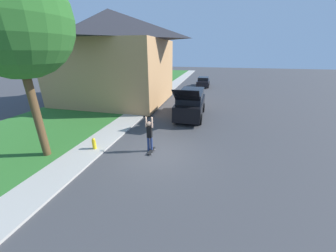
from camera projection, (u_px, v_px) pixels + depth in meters
ground_plane at (155, 153)px, 10.01m from camera, size 120.00×120.00×0.00m
lawn at (92, 110)px, 17.17m from camera, size 10.00×80.00×0.08m
sidewalk at (136, 113)px, 16.20m from camera, size 1.80×80.00×0.10m
house at (112, 57)px, 18.68m from camera, size 11.24×9.31×8.63m
lawn_tree_near at (11, 19)px, 7.42m from camera, size 4.73×4.73×8.54m
suv_parked at (191, 103)px, 15.13m from camera, size 2.14×5.82×2.82m
car_down_street at (203, 82)px, 28.71m from camera, size 1.86×4.06×1.43m
skateboarder at (150, 134)px, 9.81m from camera, size 0.41×0.23×1.95m
skateboard at (151, 151)px, 10.05m from camera, size 0.22×0.84×0.10m
fire_hydrant at (94, 144)px, 10.12m from camera, size 0.20×0.20×0.62m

